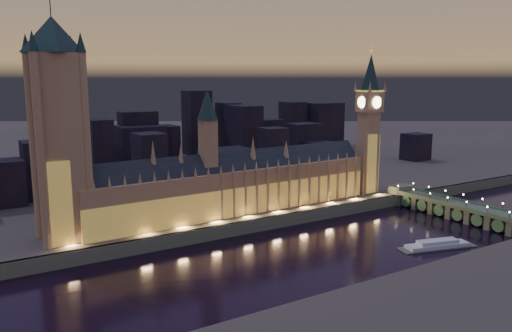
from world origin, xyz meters
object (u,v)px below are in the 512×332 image
westminster_bridge (455,209)px  victoria_tower (58,121)px  palace_of_westminster (236,184)px  elizabeth_tower (369,111)px  river_boat (437,245)px

westminster_bridge → victoria_tower: bearing=164.5°
palace_of_westminster → westminster_bridge: palace_of_westminster is taller
palace_of_westminster → elizabeth_tower: bearing=0.1°
victoria_tower → westminster_bridge: victoria_tower is taller
victoria_tower → elizabeth_tower: bearing=-0.0°
elizabeth_tower → westminster_bridge: (18.32, -65.38, -62.51)m
victoria_tower → westminster_bridge: size_ratio=1.12×
victoria_tower → river_boat: victoria_tower is taller
victoria_tower → river_boat: size_ratio=2.77×
palace_of_westminster → elizabeth_tower: size_ratio=1.86×
river_boat → victoria_tower: bearing=150.7°
palace_of_westminster → westminster_bridge: size_ratio=1.79×
palace_of_westminster → elizabeth_tower: (113.82, 0.17, 42.14)m
river_boat → palace_of_westminster: bearing=126.2°
victoria_tower → elizabeth_tower: victoria_tower is taller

